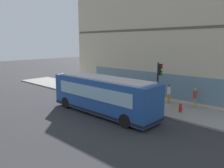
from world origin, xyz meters
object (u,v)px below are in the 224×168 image
traffic_light_near_corner (159,78)px  fire_hydrant (180,108)px  pedestrian_walking_along_curb (96,84)px  pedestrian_by_light_pole (195,96)px  city_bus_nearside (103,95)px  newspaper_vending_box (128,97)px  pedestrian_near_hydrant (169,92)px

traffic_light_near_corner → fire_hydrant: (1.28, -1.36, -2.50)m
pedestrian_walking_along_curb → pedestrian_by_light_pole: bearing=-82.6°
fire_hydrant → city_bus_nearside: bearing=132.3°
fire_hydrant → newspaper_vending_box: (-0.37, 5.23, 0.09)m
pedestrian_near_hydrant → pedestrian_by_light_pole: 2.43m
fire_hydrant → pedestrian_by_light_pole: size_ratio=0.43×
fire_hydrant → pedestrian_near_hydrant: 2.88m
pedestrian_near_hydrant → newspaper_vending_box: 3.85m
city_bus_nearside → pedestrian_by_light_pole: 8.19m
pedestrian_near_hydrant → pedestrian_walking_along_curb: (-1.15, 8.79, -0.16)m
city_bus_nearside → pedestrian_by_light_pole: city_bus_nearside is taller
fire_hydrant → pedestrian_near_hydrant: (1.82, 2.12, 0.69)m
pedestrian_by_light_pole → pedestrian_walking_along_curb: bearing=97.4°
pedestrian_by_light_pole → newspaper_vending_box: size_ratio=1.93×
pedestrian_near_hydrant → newspaper_vending_box: pedestrian_near_hydrant is taller
traffic_light_near_corner → city_bus_nearside: bearing=131.9°
city_bus_nearside → pedestrian_walking_along_curb: bearing=50.9°
traffic_light_near_corner → pedestrian_near_hydrant: bearing=13.8°
pedestrian_near_hydrant → newspaper_vending_box: (-2.19, 3.10, -0.60)m
pedestrian_walking_along_curb → pedestrian_near_hydrant: bearing=-82.5°
traffic_light_near_corner → fire_hydrant: size_ratio=5.55×
pedestrian_by_light_pole → fire_hydrant: bearing=172.3°
city_bus_nearside → newspaper_vending_box: bearing=6.7°
pedestrian_near_hydrant → pedestrian_by_light_pole: size_ratio=1.05×
traffic_light_near_corner → pedestrian_near_hydrant: size_ratio=2.26×
pedestrian_walking_along_curb → fire_hydrant: bearing=-93.5°
pedestrian_by_light_pole → newspaper_vending_box: 6.07m
fire_hydrant → traffic_light_near_corner: bearing=133.1°
traffic_light_near_corner → pedestrian_near_hydrant: traffic_light_near_corner is taller
city_bus_nearside → traffic_light_near_corner: bearing=-48.1°
pedestrian_near_hydrant → pedestrian_walking_along_curb: pedestrian_near_hydrant is taller
traffic_light_near_corner → newspaper_vending_box: 4.64m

